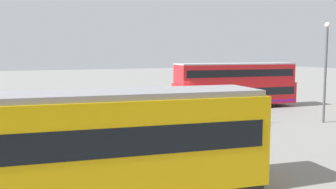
% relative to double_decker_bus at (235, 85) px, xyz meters
% --- Properties ---
extents(ground_plane, '(160.00, 160.00, 0.00)m').
position_rel_double_decker_bus_xyz_m(ground_plane, '(5.92, 1.42, -1.96)').
color(ground_plane, gray).
extents(double_decker_bus, '(10.87, 3.59, 3.82)m').
position_rel_double_decker_bus_xyz_m(double_decker_bus, '(0.00, 0.00, 0.00)').
color(double_decker_bus, red).
rests_on(double_decker_bus, ground).
extents(tram_yellow, '(15.53, 4.54, 3.49)m').
position_rel_double_decker_bus_xyz_m(tram_yellow, '(17.89, 15.12, -0.15)').
color(tram_yellow, '#E5B70C').
rests_on(tram_yellow, ground).
extents(pedestrian_near_railing, '(0.36, 0.36, 1.58)m').
position_rel_double_decker_bus_xyz_m(pedestrian_near_railing, '(11.17, 4.76, -1.06)').
color(pedestrian_near_railing, '#33384C').
rests_on(pedestrian_near_railing, ground).
extents(pedestrian_crossing, '(0.45, 0.45, 1.67)m').
position_rel_double_decker_bus_xyz_m(pedestrian_crossing, '(4.37, 7.76, -1.00)').
color(pedestrian_crossing, '#4C3F2D').
rests_on(pedestrian_crossing, ground).
extents(pedestrian_railing, '(9.64, 0.42, 1.08)m').
position_rel_double_decker_bus_xyz_m(pedestrian_railing, '(6.96, 7.15, -1.21)').
color(pedestrian_railing, gray).
rests_on(pedestrian_railing, ground).
extents(info_sign, '(0.93, 0.17, 2.44)m').
position_rel_double_decker_bus_xyz_m(info_sign, '(11.62, 6.51, -0.30)').
color(info_sign, slate).
rests_on(info_sign, ground).
extents(street_lamp, '(0.36, 0.36, 6.72)m').
position_rel_double_decker_bus_xyz_m(street_lamp, '(-1.47, 8.40, 1.98)').
color(street_lamp, '#4C4C51').
rests_on(street_lamp, ground).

